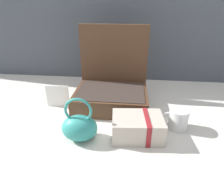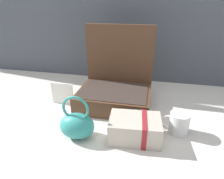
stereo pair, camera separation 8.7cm
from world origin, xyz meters
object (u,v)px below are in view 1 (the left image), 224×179
(teal_pouch_handbag, at_px, (80,127))
(cream_toiletry_bag, at_px, (138,127))
(open_suitcase, at_px, (112,88))
(info_card_left, at_px, (58,96))
(coffee_mug, at_px, (178,119))

(teal_pouch_handbag, bearing_deg, cream_toiletry_bag, 10.51)
(open_suitcase, relative_size, info_card_left, 3.36)
(open_suitcase, distance_m, info_card_left, 0.30)
(open_suitcase, height_order, cream_toiletry_bag, open_suitcase)
(open_suitcase, relative_size, coffee_mug, 3.38)
(coffee_mug, bearing_deg, info_card_left, 167.55)
(teal_pouch_handbag, distance_m, cream_toiletry_bag, 0.25)
(cream_toiletry_bag, bearing_deg, open_suitcase, 116.75)
(cream_toiletry_bag, xyz_separation_m, info_card_left, (-0.44, 0.22, 0.01))
(open_suitcase, xyz_separation_m, cream_toiletry_bag, (0.15, -0.29, -0.04))
(teal_pouch_handbag, height_order, cream_toiletry_bag, teal_pouch_handbag)
(open_suitcase, height_order, info_card_left, open_suitcase)
(coffee_mug, bearing_deg, open_suitcase, 147.24)
(coffee_mug, relative_size, info_card_left, 0.99)
(teal_pouch_handbag, distance_m, info_card_left, 0.32)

